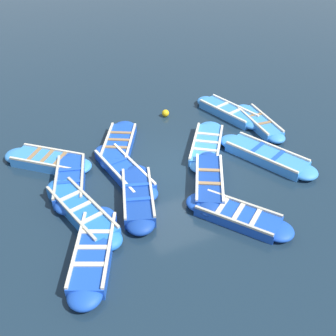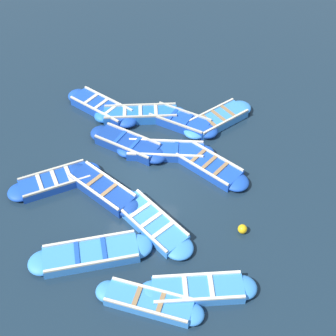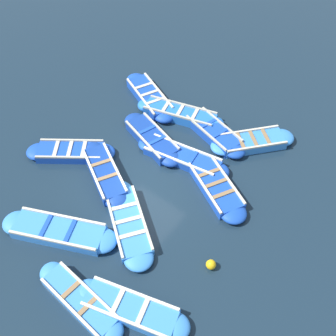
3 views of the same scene
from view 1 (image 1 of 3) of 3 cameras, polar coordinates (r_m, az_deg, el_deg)
ground_plane at (r=13.86m, az=1.24°, el=-0.54°), size 120.00×120.00×0.00m
boat_mid_row at (r=12.06m, az=10.10°, el=-6.86°), size 3.27×2.72×0.38m
boat_outer_left at (r=15.07m, az=5.64°, el=3.30°), size 3.52×2.87×0.36m
boat_drifting at (r=13.70m, az=-6.40°, el=-0.42°), size 3.83×1.39×0.39m
boat_alongside at (r=14.80m, az=14.08°, el=1.72°), size 3.95×2.45×0.41m
boat_end_of_row at (r=11.01m, az=-10.72°, el=-11.95°), size 3.66×2.30×0.45m
boat_inner_gap at (r=15.18m, az=-7.10°, el=3.53°), size 3.44×2.43×0.40m
boat_bow_out at (r=16.90m, az=13.07°, el=6.44°), size 3.33×0.95×0.38m
boat_stern_in at (r=17.47m, az=8.73°, el=8.05°), size 3.63×1.78×0.41m
boat_broadside at (r=13.55m, az=-13.99°, el=-1.77°), size 3.44×1.74×0.44m
boat_centre at (r=13.17m, az=5.98°, el=-1.96°), size 3.39×2.33×0.45m
boat_near_quay at (r=12.24m, az=-12.41°, el=-6.19°), size 3.88×1.75×0.46m
boat_outer_right at (r=12.53m, az=-4.37°, el=-4.17°), size 3.49×1.83×0.44m
boat_far_corner at (r=14.76m, az=-17.08°, el=1.03°), size 2.90×3.17×0.41m
buoy_orange_near at (r=17.21m, az=-0.37°, el=7.96°), size 0.31×0.31×0.31m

